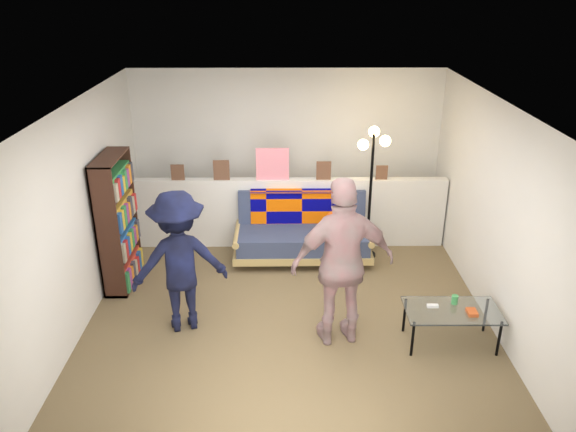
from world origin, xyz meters
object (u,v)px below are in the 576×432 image
Objects in this scene: futon_sofa at (303,232)px; floor_lamp at (372,167)px; person_left at (179,262)px; person_right at (343,263)px; coffee_table at (453,312)px; bookshelf at (118,226)px.

floor_lamp is (0.89, 0.04, 0.91)m from futon_sofa.
person_left is 0.87× the size of person_right.
person_left is at bearing 172.94° from coffee_table.
person_left is at bearing -129.93° from futon_sofa.
bookshelf is 2.91m from person_right.
person_right reaches higher than floor_lamp.
coffee_table is 0.54× the size of person_right.
futon_sofa is 2.02m from person_right.
bookshelf reaches higher than futon_sofa.
bookshelf is at bearing -35.81° from person_right.
person_left is (-1.38, -1.65, 0.43)m from futon_sofa.
floor_lamp reaches higher than futon_sofa.
person_right is at bearing -106.04° from floor_lamp.
floor_lamp is at bearing -159.58° from person_left.
person_left is 1.73m from person_right.
floor_lamp is at bearing 12.71° from bookshelf.
coffee_table is 2.92m from person_left.
person_right is at bearing -25.27° from bookshelf.
person_right reaches higher than coffee_table.
person_right is at bearing 154.79° from person_left.
person_right is at bearing 175.82° from coffee_table.
floor_lamp is at bearing -116.57° from person_right.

